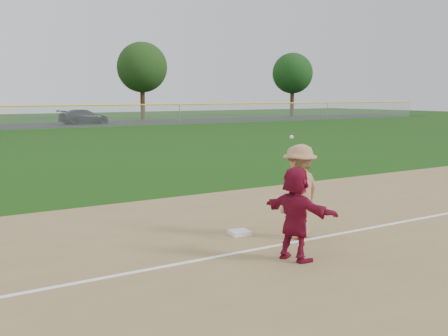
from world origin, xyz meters
TOP-DOWN VIEW (x-y plane):
  - ground at (0.00, 0.00)m, footprint 160.00×160.00m
  - foul_line at (0.00, -0.80)m, footprint 60.00×0.10m
  - first_base at (-0.37, 0.32)m, footprint 0.47×0.47m
  - base_runner at (-0.58, -1.72)m, footprint 0.80×1.65m
  - car_right at (12.22, 45.80)m, footprint 5.25×2.58m
  - first_base_play at (0.51, -0.56)m, footprint 1.44×1.12m
  - tree_3 at (22.00, 52.80)m, footprint 6.00×6.00m
  - tree_4 at (44.00, 51.20)m, footprint 5.60×5.60m

SIDE VIEW (x-z plane):
  - ground at x=0.00m, z-range 0.00..0.00m
  - foul_line at x=0.00m, z-range 0.02..0.03m
  - first_base at x=-0.37m, z-range 0.02..0.11m
  - car_right at x=12.22m, z-range 0.01..1.48m
  - base_runner at x=-0.58m, z-range 0.02..1.72m
  - first_base_play at x=0.51m, z-range -0.07..2.07m
  - tree_4 at x=44.00m, z-range 1.51..10.18m
  - tree_3 at x=22.00m, z-range 1.57..10.76m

